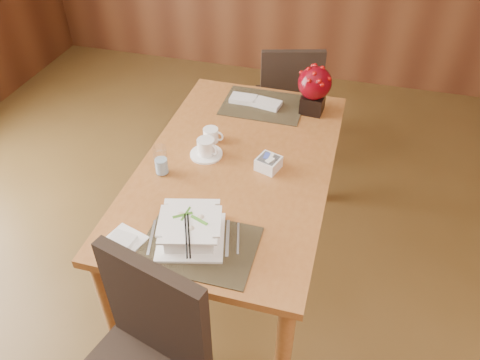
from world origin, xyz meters
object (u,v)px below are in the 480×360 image
(dining_table, at_px, (237,179))
(sugar_caddy, at_px, (268,163))
(creamer_jug, at_px, (211,135))
(far_chair, at_px, (288,98))
(berry_decor, at_px, (314,87))
(soup_setting, at_px, (190,230))
(water_glass, at_px, (161,160))
(coffee_cup, at_px, (206,149))
(bread_plate, at_px, (123,242))

(dining_table, xyz_separation_m, sugar_caddy, (0.15, 0.00, 0.13))
(creamer_jug, height_order, far_chair, far_chair)
(dining_table, bearing_deg, berry_decor, 63.78)
(soup_setting, height_order, water_glass, water_glass)
(creamer_jug, distance_m, far_chair, 1.01)
(coffee_cup, height_order, creamer_jug, coffee_cup)
(dining_table, height_order, creamer_jug, creamer_jug)
(creamer_jug, relative_size, sugar_caddy, 0.99)
(water_glass, height_order, berry_decor, berry_decor)
(sugar_caddy, bearing_deg, coffee_cup, 176.13)
(water_glass, bearing_deg, sugar_caddy, 19.23)
(far_chair, bearing_deg, soup_setting, 70.00)
(far_chair, bearing_deg, berry_decor, 96.15)
(soup_setting, xyz_separation_m, bread_plate, (-0.26, -0.09, -0.05))
(berry_decor, xyz_separation_m, far_chair, (-0.22, 0.53, -0.40))
(coffee_cup, bearing_deg, bread_plate, -102.12)
(creamer_jug, height_order, sugar_caddy, creamer_jug)
(berry_decor, relative_size, far_chair, 0.30)
(far_chair, bearing_deg, creamer_jug, 59.56)
(creamer_jug, bearing_deg, water_glass, -109.16)
(soup_setting, bearing_deg, creamer_jug, 86.83)
(coffee_cup, bearing_deg, sugar_caddy, -3.87)
(far_chair, bearing_deg, water_glass, 56.88)
(berry_decor, bearing_deg, soup_setting, -106.55)
(coffee_cup, bearing_deg, far_chair, 78.14)
(soup_setting, xyz_separation_m, far_chair, (0.10, 1.61, -0.30))
(soup_setting, relative_size, berry_decor, 1.20)
(creamer_jug, relative_size, far_chair, 0.11)
(bread_plate, height_order, far_chair, far_chair)
(coffee_cup, distance_m, water_glass, 0.24)
(berry_decor, bearing_deg, coffee_cup, -129.34)
(soup_setting, distance_m, creamer_jug, 0.68)
(soup_setting, distance_m, coffee_cup, 0.56)
(coffee_cup, relative_size, berry_decor, 0.60)
(coffee_cup, relative_size, creamer_jug, 1.61)
(sugar_caddy, bearing_deg, berry_decor, 77.68)
(water_glass, distance_m, far_chair, 1.34)
(coffee_cup, height_order, berry_decor, berry_decor)
(soup_setting, relative_size, sugar_caddy, 3.18)
(soup_setting, height_order, creamer_jug, soup_setting)
(soup_setting, height_order, coffee_cup, soup_setting)
(coffee_cup, xyz_separation_m, creamer_jug, (-0.01, 0.12, -0.00))
(sugar_caddy, xyz_separation_m, far_chair, (-0.09, 1.08, -0.28))
(creamer_jug, bearing_deg, soup_setting, -73.22)
(sugar_caddy, bearing_deg, bread_plate, -126.48)
(creamer_jug, bearing_deg, far_chair, 81.28)
(dining_table, xyz_separation_m, soup_setting, (-0.04, -0.52, 0.15))
(dining_table, bearing_deg, water_glass, -153.09)
(soup_setting, height_order, sugar_caddy, soup_setting)
(water_glass, distance_m, bread_plate, 0.46)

